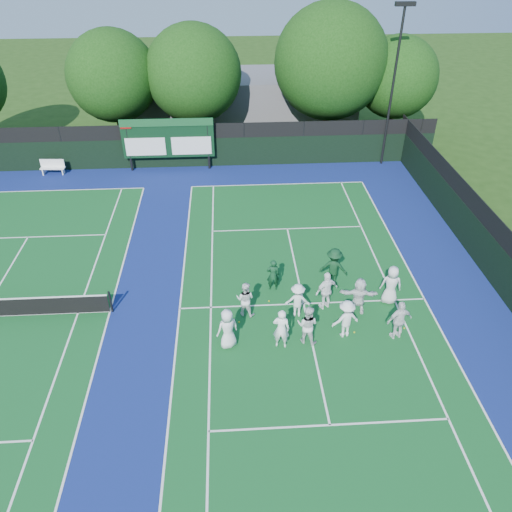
{
  "coord_description": "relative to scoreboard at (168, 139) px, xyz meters",
  "views": [
    {
      "loc": [
        -3.16,
        -15.9,
        14.34
      ],
      "look_at": [
        -2.0,
        3.0,
        1.3
      ],
      "focal_mm": 35.0,
      "sensor_mm": 36.0,
      "label": 1
    }
  ],
  "objects": [
    {
      "name": "tree_d",
      "position": [
        11.32,
        3.99,
        3.53
      ],
      "size": [
        7.81,
        7.81,
        9.83
      ],
      "color": "black",
      "rests_on": "ground"
    },
    {
      "name": "player_front_3",
      "position": [
        8.39,
        -16.66,
        -1.32
      ],
      "size": [
        1.25,
        0.89,
        1.75
      ],
      "primitive_type": "imported",
      "rotation": [
        0.0,
        0.0,
        3.37
      ],
      "color": "white",
      "rests_on": "ground"
    },
    {
      "name": "player_front_4",
      "position": [
        10.5,
        -16.9,
        -1.28
      ],
      "size": [
        1.15,
        0.68,
        1.83
      ],
      "primitive_type": "imported",
      "rotation": [
        0.0,
        0.0,
        3.37
      ],
      "color": "silver",
      "rests_on": "ground"
    },
    {
      "name": "coach_right",
      "position": [
        8.53,
        -13.26,
        -1.21
      ],
      "size": [
        1.41,
        1.05,
        1.96
      ],
      "primitive_type": "imported",
      "rotation": [
        0.0,
        0.0,
        2.86
      ],
      "color": "#0E3319",
      "rests_on": "ground"
    },
    {
      "name": "player_front_0",
      "position": [
        3.63,
        -16.97,
        -1.28
      ],
      "size": [
        1.05,
        0.89,
        1.82
      ],
      "primitive_type": "imported",
      "rotation": [
        0.0,
        0.0,
        3.56
      ],
      "color": "silver",
      "rests_on": "ground"
    },
    {
      "name": "player_back_4",
      "position": [
        10.81,
        -14.66,
        -1.25
      ],
      "size": [
        1.01,
        0.75,
        1.88
      ],
      "primitive_type": "imported",
      "rotation": [
        0.0,
        0.0,
        2.96
      ],
      "color": "silver",
      "rests_on": "ground"
    },
    {
      "name": "player_front_2",
      "position": [
        6.79,
        -16.92,
        -1.3
      ],
      "size": [
        1.06,
        0.95,
        1.78
      ],
      "primitive_type": "imported",
      "rotation": [
        0.0,
        0.0,
        2.74
      ],
      "color": "silver",
      "rests_on": "ground"
    },
    {
      "name": "tree_b",
      "position": [
        -3.6,
        3.99,
        2.87
      ],
      "size": [
        6.15,
        6.15,
        8.3
      ],
      "color": "black",
      "rests_on": "ground"
    },
    {
      "name": "ground",
      "position": [
        7.01,
        -15.59,
        -2.19
      ],
      "size": [
        120.0,
        120.0,
        0.0
      ],
      "primitive_type": "plane",
      "color": "#1E3D10",
      "rests_on": "ground"
    },
    {
      "name": "tennis_ball_3",
      "position": [
        4.11,
        -15.64,
        -2.16
      ],
      "size": [
        0.07,
        0.07,
        0.07
      ],
      "primitive_type": "sphere",
      "color": "gold",
      "rests_on": "ground"
    },
    {
      "name": "tennis_ball_2",
      "position": [
        8.85,
        -16.57,
        -2.16
      ],
      "size": [
        0.07,
        0.07,
        0.07
      ],
      "primitive_type": "sphere",
      "color": "gold",
      "rests_on": "ground"
    },
    {
      "name": "player_back_0",
      "position": [
        4.4,
        -15.1,
        -1.36
      ],
      "size": [
        0.97,
        0.86,
        1.66
      ],
      "primitive_type": "imported",
      "rotation": [
        0.0,
        0.0,
        2.81
      ],
      "color": "silver",
      "rests_on": "ground"
    },
    {
      "name": "player_back_2",
      "position": [
        7.92,
        -14.86,
        -1.26
      ],
      "size": [
        1.19,
        0.87,
        1.87
      ],
      "primitive_type": "imported",
      "rotation": [
        0.0,
        0.0,
        3.58
      ],
      "color": "white",
      "rests_on": "ground"
    },
    {
      "name": "light_pole_right",
      "position": [
        14.51,
        0.11,
        4.11
      ],
      "size": [
        1.2,
        0.3,
        10.12
      ],
      "color": "black",
      "rests_on": "ground"
    },
    {
      "name": "player_back_3",
      "position": [
        9.24,
        -15.27,
        -1.3
      ],
      "size": [
        1.71,
        0.76,
        1.78
      ],
      "primitive_type": "imported",
      "rotation": [
        0.0,
        0.0,
        3.0
      ],
      "color": "white",
      "rests_on": "ground"
    },
    {
      "name": "court_apron",
      "position": [
        1.01,
        -14.59,
        -2.19
      ],
      "size": [
        34.0,
        32.0,
        0.01
      ],
      "primitive_type": "cube",
      "color": "navy",
      "rests_on": "ground"
    },
    {
      "name": "tree_c",
      "position": [
        1.88,
        3.99,
        2.93
      ],
      "size": [
        6.6,
        6.6,
        8.59
      ],
      "color": "black",
      "rests_on": "ground"
    },
    {
      "name": "near_court",
      "position": [
        7.01,
        -14.59,
        -2.18
      ],
      "size": [
        11.05,
        23.85,
        0.01
      ],
      "color": "#10501F",
      "rests_on": "ground"
    },
    {
      "name": "divider_fence_right",
      "position": [
        16.01,
        -14.59,
        -0.83
      ],
      "size": [
        0.08,
        32.0,
        3.0
      ],
      "color": "black",
      "rests_on": "ground"
    },
    {
      "name": "bench",
      "position": [
        -7.72,
        -0.21,
        -1.65
      ],
      "size": [
        1.62,
        0.53,
        1.01
      ],
      "color": "white",
      "rests_on": "ground"
    },
    {
      "name": "back_fence",
      "position": [
        1.01,
        0.41,
        -0.83
      ],
      "size": [
        34.0,
        0.08,
        3.0
      ],
      "color": "black",
      "rests_on": "ground"
    },
    {
      "name": "tennis_ball_0",
      "position": [
        5.79,
        -16.59,
        -2.16
      ],
      "size": [
        0.07,
        0.07,
        0.07
      ],
      "primitive_type": "sphere",
      "color": "gold",
      "rests_on": "ground"
    },
    {
      "name": "player_front_1",
      "position": [
        5.72,
        -17.11,
        -1.27
      ],
      "size": [
        0.75,
        0.57,
        1.84
      ],
      "primitive_type": "imported",
      "rotation": [
        0.0,
        0.0,
        2.94
      ],
      "color": "white",
      "rests_on": "ground"
    },
    {
      "name": "tennis_ball_4",
      "position": [
        5.49,
        -14.34,
        -2.16
      ],
      "size": [
        0.07,
        0.07,
        0.07
      ],
      "primitive_type": "sphere",
      "color": "gold",
      "rests_on": "ground"
    },
    {
      "name": "tennis_ball_5",
      "position": [
        11.0,
        -16.45,
        -2.16
      ],
      "size": [
        0.07,
        0.07,
        0.07
      ],
      "primitive_type": "sphere",
      "color": "gold",
      "rests_on": "ground"
    },
    {
      "name": "player_back_1",
      "position": [
        6.61,
        -15.3,
        -1.38
      ],
      "size": [
        1.09,
        0.69,
        1.62
      ],
      "primitive_type": "imported",
      "rotation": [
        0.0,
        0.0,
        3.06
      ],
      "color": "white",
      "rests_on": "ground"
    },
    {
      "name": "tree_e",
      "position": [
        16.15,
        3.99,
        2.47
      ],
      "size": [
        5.7,
        5.7,
        7.66
      ],
      "color": "black",
      "rests_on": "ground"
    },
    {
      "name": "coach_left",
      "position": [
        5.74,
        -13.42,
        -1.39
      ],
      "size": [
        0.6,
        0.4,
        1.6
      ],
      "primitive_type": "imported",
      "rotation": [
        0.0,
        0.0,
        3.11
      ],
      "color": "#0F381E",
      "rests_on": "ground"
    },
    {
      "name": "clubhouse",
      "position": [
        5.01,
        8.41,
        -0.19
      ],
      "size": [
        18.0,
        6.0,
        4.0
      ],
      "primitive_type": "cube",
      "color": "slate",
      "rests_on": "ground"
    },
    {
      "name": "scoreboard",
      "position": [
        0.0,
        0.0,
        0.0
      ],
      "size": [
        6.0,
        0.21,
        3.55
      ],
      "color": "black",
      "rests_on": "ground"
    }
  ]
}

